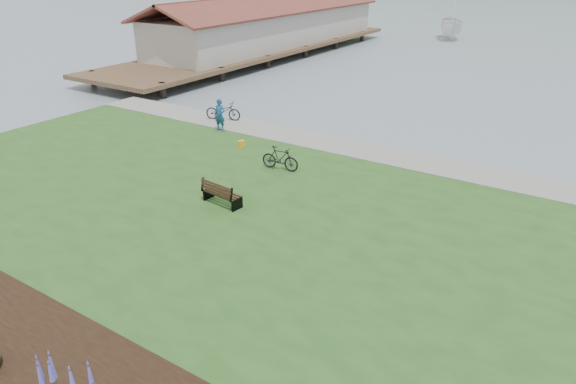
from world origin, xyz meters
name	(u,v)px	position (x,y,z in m)	size (l,w,h in m)	color
ground	(294,222)	(0.00, 0.00, 0.00)	(600.00, 600.00, 0.00)	slate
lawn	(260,241)	(0.00, -2.00, 0.20)	(34.00, 20.00, 0.40)	#25501C
shoreline_path	(376,153)	(0.00, 6.90, 0.42)	(34.00, 2.20, 0.03)	gray
pier_pavilion	(271,26)	(-20.00, 27.52, 2.64)	(8.00, 36.00, 5.40)	#4C3826
park_bench	(220,193)	(-2.43, -0.97, 0.86)	(1.54, 0.77, 0.92)	black
person	(220,112)	(-7.99, 5.68, 1.34)	(0.69, 0.47, 1.89)	navy
bicycle_a	(223,111)	(-9.05, 7.20, 0.91)	(1.95, 0.68, 1.02)	black
bicycle_b	(280,158)	(-2.52, 2.93, 0.89)	(1.64, 0.47, 0.99)	black
sailboat	(450,39)	(-8.72, 46.79, 0.00)	(10.30, 10.48, 27.15)	silver
pannier	(241,144)	(-5.53, 4.23, 0.57)	(0.20, 0.31, 0.33)	gold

